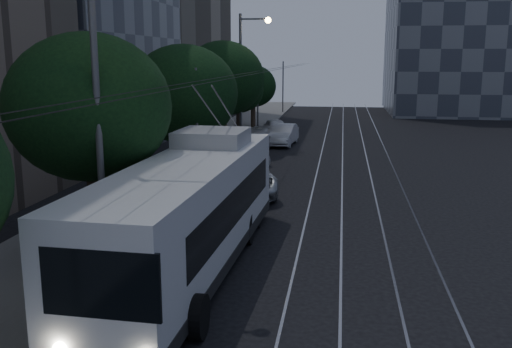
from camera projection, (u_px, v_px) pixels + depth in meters
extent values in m
plane|color=black|center=(285.00, 271.00, 17.62)|extent=(120.00, 120.00, 0.00)
cube|color=slate|center=(203.00, 155.00, 38.07)|extent=(5.00, 90.00, 0.15)
cube|color=#9A9AA2|center=(320.00, 159.00, 36.95)|extent=(0.08, 90.00, 0.02)
cube|color=#9A9AA2|center=(342.00, 160.00, 36.74)|extent=(0.08, 90.00, 0.02)
cube|color=#9A9AA2|center=(367.00, 160.00, 36.51)|extent=(0.08, 90.00, 0.02)
cube|color=#9A9AA2|center=(390.00, 161.00, 36.30)|extent=(0.08, 90.00, 0.02)
cylinder|color=black|center=(257.00, 71.00, 36.42)|extent=(0.02, 90.00, 0.02)
cylinder|color=black|center=(268.00, 71.00, 36.32)|extent=(0.02, 90.00, 0.02)
cylinder|color=#5F5F62|center=(197.00, 131.00, 27.48)|extent=(0.14, 0.14, 6.00)
cylinder|color=#5F5F62|center=(258.00, 100.00, 46.84)|extent=(0.14, 0.14, 6.00)
cylinder|color=#5F5F62|center=(283.00, 88.00, 66.21)|extent=(0.14, 0.14, 6.00)
cube|color=#3B404C|center=(489.00, 8.00, 65.82)|extent=(22.00, 18.00, 24.00)
cube|color=silver|center=(189.00, 211.00, 17.27)|extent=(3.25, 13.05, 3.08)
cube|color=black|center=(190.00, 254.00, 17.54)|extent=(3.29, 13.09, 0.38)
cube|color=black|center=(193.00, 203.00, 17.76)|extent=(3.20, 10.35, 1.13)
cube|color=black|center=(100.00, 284.00, 10.96)|extent=(2.45, 0.17, 1.40)
cube|color=black|center=(230.00, 164.00, 23.46)|extent=(2.25, 0.17, 1.08)
cube|color=#27EF4A|center=(97.00, 236.00, 10.77)|extent=(1.73, 0.13, 0.35)
cube|color=#9A9A9C|center=(212.00, 137.00, 20.04)|extent=(2.44, 2.46, 0.54)
cylinder|color=#5F5F62|center=(210.00, 110.00, 21.01)|extent=(0.06, 4.88, 2.09)
cylinder|color=#5F5F62|center=(227.00, 110.00, 20.91)|extent=(0.06, 4.88, 2.09)
cylinder|color=black|center=(91.00, 309.00, 13.72)|extent=(0.32, 1.08, 1.08)
cylinder|color=black|center=(199.00, 317.00, 13.33)|extent=(0.32, 1.08, 1.08)
cylinder|color=black|center=(175.00, 226.00, 20.50)|extent=(0.32, 1.08, 1.08)
cylinder|color=black|center=(248.00, 229.00, 20.11)|extent=(0.32, 1.08, 1.08)
cylinder|color=black|center=(190.00, 211.00, 22.50)|extent=(0.32, 1.08, 1.08)
cylinder|color=black|center=(256.00, 214.00, 22.11)|extent=(0.32, 1.08, 1.08)
imported|color=#AFB3B7|center=(240.00, 175.00, 27.55)|extent=(4.64, 7.14, 1.83)
imported|color=silver|center=(252.00, 151.00, 35.67)|extent=(3.00, 4.37, 1.38)
imported|color=#B3B3B8|center=(259.00, 139.00, 41.36)|extent=(2.07, 4.73, 1.35)
imported|color=silver|center=(283.00, 135.00, 42.74)|extent=(2.03, 4.83, 1.55)
imported|color=silver|center=(276.00, 128.00, 47.01)|extent=(2.89, 4.67, 1.48)
cylinder|color=black|center=(95.00, 210.00, 19.11)|extent=(0.44, 0.44, 2.91)
ellipsoid|color=black|center=(89.00, 107.00, 18.42)|extent=(5.33, 5.33, 4.80)
cylinder|color=black|center=(185.00, 158.00, 29.98)|extent=(0.44, 0.44, 2.53)
ellipsoid|color=black|center=(183.00, 94.00, 29.29)|extent=(5.62, 5.62, 5.06)
cylinder|color=black|center=(224.00, 131.00, 39.58)|extent=(0.44, 0.44, 2.93)
ellipsoid|color=black|center=(223.00, 78.00, 38.86)|extent=(5.67, 5.67, 5.10)
cylinder|color=black|center=(239.00, 124.00, 45.34)|extent=(0.44, 0.44, 2.46)
ellipsoid|color=black|center=(239.00, 90.00, 44.79)|extent=(3.94, 3.94, 3.54)
cylinder|color=black|center=(253.00, 116.00, 52.44)|extent=(0.44, 0.44, 2.31)
ellipsoid|color=black|center=(253.00, 86.00, 51.89)|extent=(4.22, 4.22, 3.79)
cylinder|color=#5F5F62|center=(97.00, 107.00, 16.06)|extent=(0.20, 0.20, 10.24)
cylinder|color=#5F5F62|center=(241.00, 81.00, 41.58)|extent=(0.20, 0.20, 9.53)
cylinder|color=#5F5F62|center=(255.00, 19.00, 40.54)|extent=(2.10, 0.12, 0.12)
sphere|color=#FFD98C|center=(268.00, 20.00, 40.42)|extent=(0.44, 0.44, 0.44)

